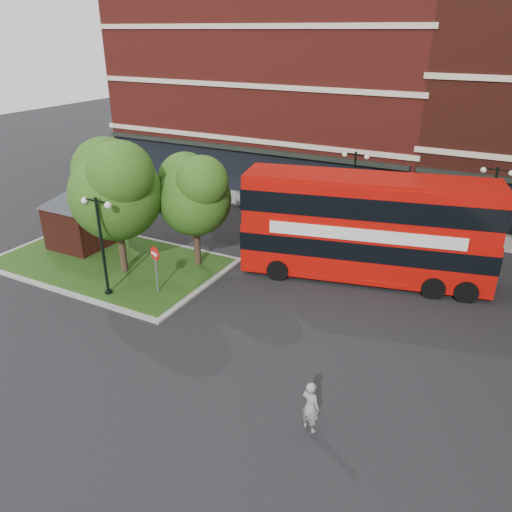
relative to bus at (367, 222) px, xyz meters
The scene contains 15 objects.
ground 9.77m from the bus, 121.07° to the right, with size 120.00×120.00×0.00m, color black.
pavement_far 10.26m from the bus, 119.21° to the left, with size 44.00×3.00×0.12m, color slate.
terrace_far_left 20.90m from the bus, 128.52° to the left, with size 26.00×12.00×14.00m, color maroon.
traffic_island 14.04m from the bus, 158.87° to the right, with size 12.60×7.60×0.15m.
kiosk 16.29m from the bus, 165.98° to the right, with size 6.51×6.51×3.60m.
tree_island_west 12.70m from the bus, 154.76° to the right, with size 5.40×4.71×7.21m.
tree_island_east 8.92m from the bus, 161.01° to the right, with size 4.46×3.90×6.29m.
lamp_island 12.88m from the bus, 143.04° to the right, with size 1.72×0.36×5.00m.
lamp_far_left 7.13m from the bus, 113.01° to the left, with size 1.72×0.36×5.00m.
lamp_far_right 8.38m from the bus, 51.52° to the left, with size 1.72×0.36×5.00m.
bus is the anchor object (origin of this frame).
woman 11.78m from the bus, 81.24° to the right, with size 0.68×0.44×1.85m, color gray.
car_silver 11.95m from the bus, 142.04° to the left, with size 1.83×4.55×1.55m, color #A8A9AF.
car_white 8.36m from the bus, 71.00° to the left, with size 1.60×4.59×1.51m, color white.
no_entry_sign 10.58m from the bus, 142.14° to the right, with size 0.67×0.28×2.50m.
Camera 1 is at (10.84, -15.29, 11.86)m, focal length 35.00 mm.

